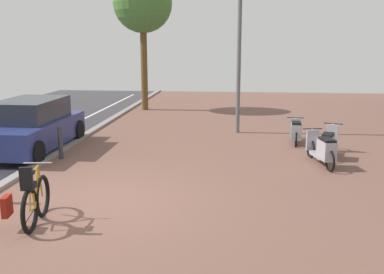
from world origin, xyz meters
name	(u,v)px	position (x,y,z in m)	size (l,w,h in m)	color
ground	(176,205)	(1.43, 0.00, -0.02)	(21.00, 40.00, 0.13)	#302D34
bicycle_foreground	(33,201)	(-0.83, -1.17, 0.40)	(0.61, 1.45, 1.12)	black
scooter_near	(323,150)	(4.70, 3.03, 0.40)	(0.65, 1.84, 0.83)	black
scooter_mid	(329,143)	(5.03, 3.94, 0.38)	(0.80, 1.71, 0.83)	black
scooter_far	(296,132)	(4.35, 5.47, 0.38)	(0.52, 1.66, 0.73)	black
parked_car_near	(31,126)	(-3.25, 3.89, 0.69)	(1.87, 4.01, 1.45)	navy
lamp_post	(239,39)	(2.59, 7.03, 3.14)	(0.20, 0.52, 5.64)	slate
street_tree	(143,4)	(-1.65, 11.98, 4.69)	(2.61, 2.61, 6.05)	brown
bollard_far	(60,143)	(-2.05, 3.02, 0.43)	(0.12, 0.12, 0.86)	#38383D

